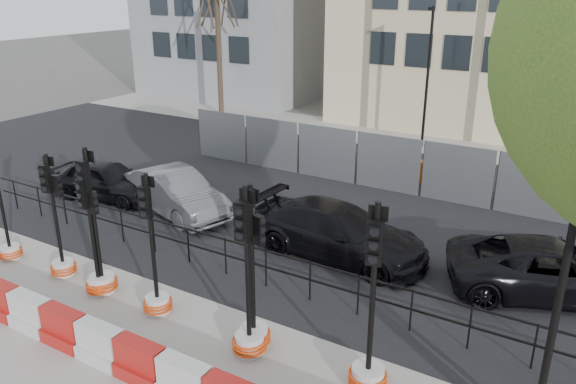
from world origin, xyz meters
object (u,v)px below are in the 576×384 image
Objects in this scene: car_a at (106,180)px; traffic_signal_d at (96,265)px; traffic_signal_a at (7,237)px; traffic_signal_h at (369,354)px; lamp_post_near at (567,258)px; car_c at (338,232)px.

traffic_signal_d is at bearing -140.30° from car_a.
traffic_signal_a is 0.83× the size of traffic_signal_h.
traffic_signal_a is 10.19m from traffic_signal_h.
lamp_post_near is at bearing 6.92° from traffic_signal_d.
car_a is at bearing 146.95° from traffic_signal_h.
lamp_post_near is 3.73m from traffic_signal_h.
traffic_signal_a is at bearing -176.71° from traffic_signal_d.
traffic_signal_d is at bearing 169.10° from traffic_signal_h.
car_c is at bearing 109.55° from traffic_signal_h.
traffic_signal_h is (6.76, 0.18, 0.01)m from traffic_signal_d.
traffic_signal_h is at bearing -172.33° from lamp_post_near.
traffic_signal_d is at bearing 142.17° from car_c.
car_a is (-1.20, 4.45, 0.05)m from traffic_signal_a.
traffic_signal_h is (-2.76, -0.37, -2.47)m from lamp_post_near.
lamp_post_near is 1.93× the size of traffic_signal_d.
lamp_post_near reaches higher than traffic_signal_a.
traffic_signal_a is at bearing 124.76° from car_c.
traffic_signal_a is 0.97× the size of traffic_signal_d.
traffic_signal_h is at bearing 16.99° from traffic_signal_a.
traffic_signal_d reaches higher than car_a.
lamp_post_near is 13.22m from traffic_signal_a.
traffic_signal_d is 6.11m from car_c.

